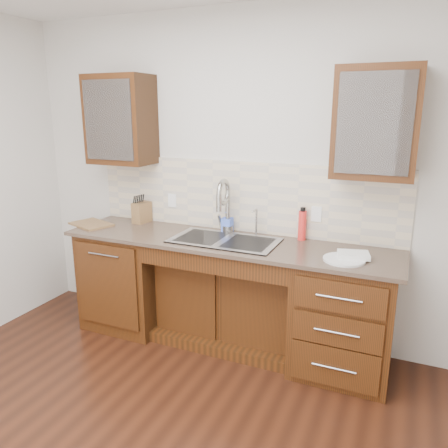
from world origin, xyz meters
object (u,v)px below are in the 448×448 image
at_px(knife_block, 142,212).
at_px(cutting_board, 91,224).
at_px(plate, 344,260).
at_px(soap_bottle, 227,222).
at_px(water_bottle, 302,226).

bearing_deg(knife_block, cutting_board, -135.34).
distance_m(plate, knife_block, 1.89).
height_order(plate, knife_block, knife_block).
xyz_separation_m(knife_block, cutting_board, (-0.37, -0.26, -0.09)).
distance_m(soap_bottle, plate, 1.08).
height_order(soap_bottle, knife_block, knife_block).
relative_size(soap_bottle, plate, 0.63).
relative_size(plate, knife_block, 1.53).
bearing_deg(cutting_board, plate, -1.60).
bearing_deg(water_bottle, plate, -43.60).
xyz_separation_m(soap_bottle, water_bottle, (0.63, 0.03, 0.03)).
xyz_separation_m(plate, knife_block, (-1.86, 0.33, 0.09)).
height_order(knife_block, cutting_board, knife_block).
xyz_separation_m(soap_bottle, cutting_board, (-1.21, -0.28, -0.08)).
distance_m(soap_bottle, cutting_board, 1.24).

